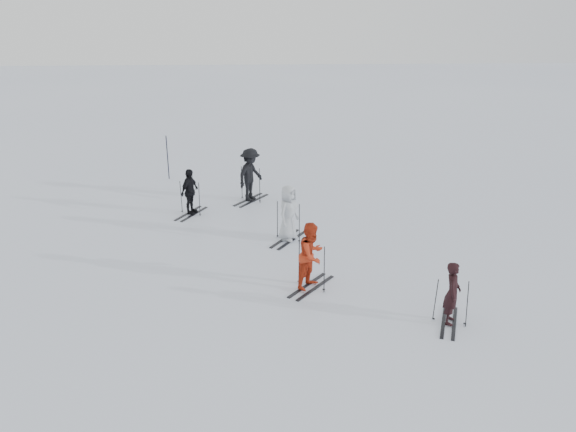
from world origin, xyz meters
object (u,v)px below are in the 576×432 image
at_px(skier_grey, 288,214).
at_px(skier_uphill_left, 190,192).
at_px(skier_near_dark, 452,294).
at_px(piste_marker, 168,158).
at_px(skier_uphill_far, 250,175).
at_px(skier_red, 312,256).

xyz_separation_m(skier_grey, skier_uphill_left, (-3.33, 2.54, -0.07)).
relative_size(skier_near_dark, piste_marker, 0.81).
distance_m(skier_near_dark, piste_marker, 14.72).
height_order(skier_uphill_left, skier_uphill_far, skier_uphill_far).
distance_m(skier_grey, skier_uphill_far, 4.13).
bearing_deg(skier_uphill_left, skier_red, -120.19).
distance_m(skier_near_dark, skier_uphill_far, 10.26).
xyz_separation_m(skier_red, skier_uphill_far, (-1.66, 7.17, 0.11)).
bearing_deg(skier_red, skier_uphill_left, 71.74).
bearing_deg(skier_near_dark, skier_grey, 54.78).
bearing_deg(skier_red, skier_uphill_far, 51.59).
bearing_deg(skier_uphill_far, skier_uphill_left, 158.36).
distance_m(skier_red, skier_grey, 3.26).
relative_size(skier_near_dark, skier_uphill_far, 0.76).
bearing_deg(skier_uphill_far, skier_red, -132.13).
height_order(skier_red, skier_uphill_left, skier_red).
distance_m(skier_near_dark, skier_uphill_left, 10.30).
bearing_deg(skier_uphill_left, skier_near_dark, -111.88).
relative_size(skier_uphill_left, piste_marker, 0.87).
bearing_deg(piste_marker, skier_grey, -55.83).
distance_m(skier_red, skier_uphill_left, 6.89).
xyz_separation_m(skier_uphill_left, piste_marker, (-1.43, 4.48, 0.13)).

